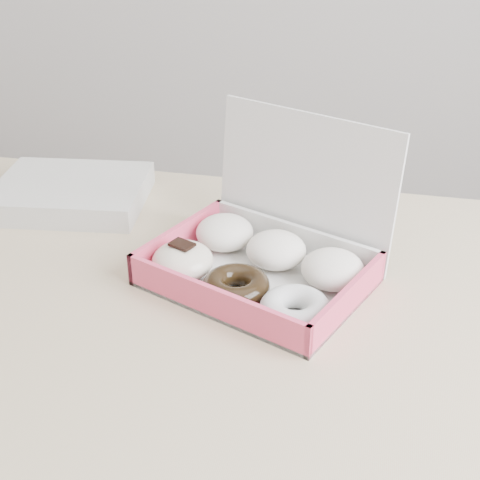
# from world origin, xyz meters

# --- Properties ---
(table) EXTENTS (1.20, 0.80, 0.75)m
(table) POSITION_xyz_m (0.00, 0.00, 0.67)
(table) COLOR tan
(table) RESTS_ON ground
(donut_box) EXTENTS (0.36, 0.33, 0.21)m
(donut_box) POSITION_xyz_m (0.01, 0.08, 0.78)
(donut_box) COLOR silver
(donut_box) RESTS_ON table
(newspapers) EXTENTS (0.27, 0.23, 0.04)m
(newspapers) POSITION_xyz_m (-0.35, 0.24, 0.77)
(newspapers) COLOR silver
(newspapers) RESTS_ON table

